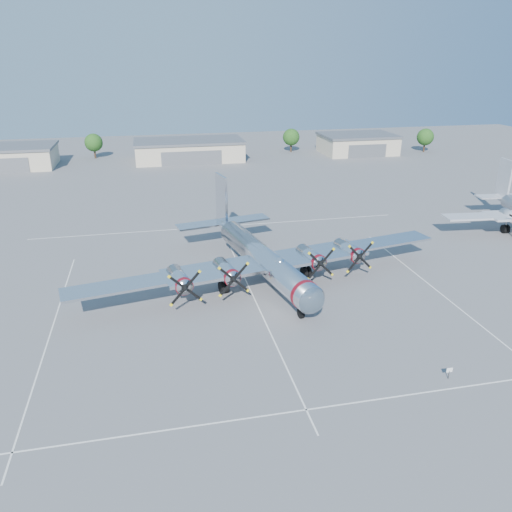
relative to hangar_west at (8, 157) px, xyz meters
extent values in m
plane|color=#57575A|center=(45.00, -81.96, -2.71)|extent=(260.00, 260.00, 0.00)
cube|color=silver|center=(23.00, -86.96, -2.71)|extent=(0.15, 40.00, 0.01)
cube|color=silver|center=(45.00, -86.96, -2.71)|extent=(0.15, 40.00, 0.01)
cube|color=silver|center=(67.00, -86.96, -2.71)|extent=(0.15, 40.00, 0.01)
cube|color=silver|center=(45.00, -103.96, -2.71)|extent=(60.00, 0.15, 0.01)
cube|color=silver|center=(45.00, -56.96, -2.71)|extent=(60.00, 0.15, 0.01)
cube|color=#C1B599|center=(0.00, 0.04, -0.31)|extent=(22.00, 14.00, 4.80)
cube|color=slate|center=(0.00, 0.04, 2.39)|extent=(22.60, 14.60, 0.60)
cube|color=slate|center=(0.00, -7.01, -0.91)|extent=(12.10, 0.20, 3.60)
cube|color=#C1B599|center=(45.00, 0.04, -0.31)|extent=(28.00, 14.00, 4.80)
cube|color=slate|center=(45.00, 0.04, 2.39)|extent=(28.60, 14.60, 0.60)
cube|color=slate|center=(45.00, -7.01, -0.91)|extent=(15.40, 0.20, 3.60)
cube|color=#C1B599|center=(93.00, 0.04, -0.31)|extent=(20.00, 14.00, 4.80)
cube|color=slate|center=(93.00, 0.04, 2.39)|extent=(20.60, 14.60, 0.60)
cube|color=slate|center=(93.00, -7.01, -0.91)|extent=(11.00, 0.20, 3.60)
cylinder|color=#382619|center=(20.00, 8.04, -1.31)|extent=(0.50, 0.50, 2.80)
sphere|color=#1A4413|center=(20.00, 8.04, 1.53)|extent=(4.80, 4.80, 4.80)
cylinder|color=#382619|center=(75.00, 6.04, -1.31)|extent=(0.50, 0.50, 2.80)
sphere|color=#1A4413|center=(75.00, 6.04, 1.53)|extent=(4.80, 4.80, 4.80)
cylinder|color=#382619|center=(113.00, -1.96, -1.31)|extent=(0.50, 0.50, 2.80)
sphere|color=#1A4413|center=(113.00, -1.96, 1.53)|extent=(4.80, 4.80, 4.80)
cylinder|color=black|center=(58.46, -102.61, -2.30)|extent=(0.06, 0.06, 0.83)
cube|color=white|center=(58.46, -102.61, -1.83)|extent=(0.57, 0.04, 0.42)
camera|label=1|loc=(34.23, -134.78, 23.75)|focal=35.00mm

